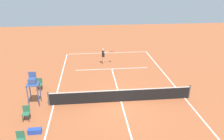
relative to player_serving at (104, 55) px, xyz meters
The scene contains 10 objects.
ground_plane 8.17m from the player_serving, 94.84° to the left, with size 60.00×60.00×0.00m, color #AD5933.
court_lines 8.17m from the player_serving, 94.84° to the left, with size 9.76×23.76×0.01m.
tennis_net 8.12m from the player_serving, 94.84° to the left, with size 10.36×0.10×1.07m.
player_serving is the anchor object (origin of this frame).
tennis_ball 2.72m from the player_serving, 92.62° to the left, with size 0.07×0.07×0.07m, color #CCE033.
umpire_chair 9.51m from the player_serving, 54.92° to the left, with size 0.80×0.80×2.41m.
courtside_chair_near 11.21m from the player_serving, 60.12° to the left, with size 0.44×0.46×0.95m.
courtside_chair_mid 7.83m from the player_serving, 44.50° to the left, with size 0.44×0.46×0.95m.
courtside_chair_far 13.38m from the player_serving, 66.88° to the left, with size 0.44×0.46×0.95m.
equipment_bag 12.18m from the player_serving, 66.75° to the left, with size 0.76×0.32×0.30m, color #2647B7.
Camera 1 is at (2.16, 14.14, 8.24)m, focal length 35.89 mm.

